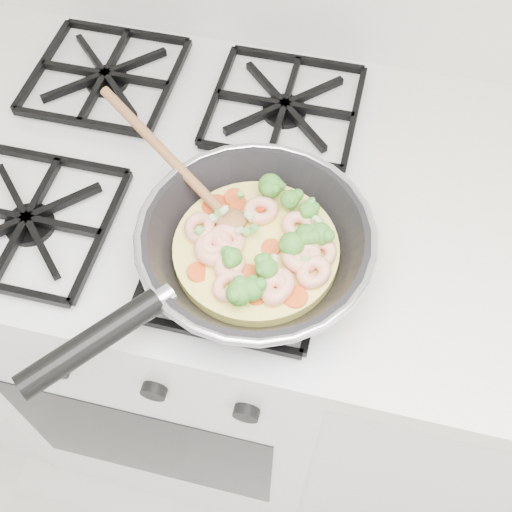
# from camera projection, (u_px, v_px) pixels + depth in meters

# --- Properties ---
(stove) EXTENTS (0.60, 0.60, 0.92)m
(stove) POSITION_uv_depth(u_px,v_px,m) (191.00, 306.00, 1.31)
(stove) COLOR white
(stove) RESTS_ON ground
(skillet) EXTENTS (0.41, 0.43, 0.10)m
(skillet) POSITION_uv_depth(u_px,v_px,m) (254.00, 246.00, 0.79)
(skillet) COLOR black
(skillet) RESTS_ON stove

